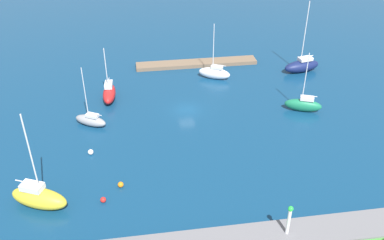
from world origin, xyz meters
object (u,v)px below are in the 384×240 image
at_px(sailboat_green_far_south, 303,105).
at_px(mooring_buoy_orange, 121,185).
at_px(sailboat_navy_east_end, 302,65).
at_px(sailboat_gray_mid_basin, 91,120).
at_px(mooring_buoy_red, 103,200).
at_px(pier_dock, 197,63).
at_px(harbor_beacon, 289,218).
at_px(sailboat_white_west_end, 214,73).
at_px(sailboat_yellow_lone_north, 39,197).
at_px(sailboat_red_outer_mooring, 109,93).
at_px(mooring_buoy_white, 91,152).

relative_size(sailboat_green_far_south, mooring_buoy_orange, 13.84).
relative_size(sailboat_navy_east_end, sailboat_gray_mid_basin, 1.42).
height_order(sailboat_gray_mid_basin, mooring_buoy_red, sailboat_gray_mid_basin).
bearing_deg(sailboat_navy_east_end, sailboat_gray_mid_basin, 7.61).
relative_size(pier_dock, sailboat_green_far_south, 2.38).
height_order(sailboat_navy_east_end, sailboat_gray_mid_basin, sailboat_navy_east_end).
bearing_deg(harbor_beacon, mooring_buoy_orange, -33.04).
height_order(sailboat_white_west_end, sailboat_navy_east_end, sailboat_navy_east_end).
relative_size(sailboat_white_west_end, sailboat_green_far_south, 1.04).
height_order(sailboat_gray_mid_basin, mooring_buoy_orange, sailboat_gray_mid_basin).
xyz_separation_m(sailboat_yellow_lone_north, mooring_buoy_orange, (-9.30, -2.01, -1.01)).
height_order(sailboat_red_outer_mooring, sailboat_yellow_lone_north, sailboat_yellow_lone_north).
height_order(pier_dock, sailboat_navy_east_end, sailboat_navy_east_end).
bearing_deg(mooring_buoy_orange, sailboat_navy_east_end, -140.37).
distance_m(harbor_beacon, mooring_buoy_white, 28.56).
xyz_separation_m(sailboat_white_west_end, mooring_buoy_orange, (17.37, 28.08, -0.80)).
height_order(sailboat_white_west_end, sailboat_red_outer_mooring, sailboat_white_west_end).
bearing_deg(sailboat_red_outer_mooring, harbor_beacon, 33.04).
bearing_deg(mooring_buoy_white, sailboat_red_outer_mooring, -98.57).
bearing_deg(mooring_buoy_red, sailboat_navy_east_end, -139.71).
height_order(pier_dock, sailboat_white_west_end, sailboat_white_west_end).
bearing_deg(sailboat_white_west_end, sailboat_yellow_lone_north, 75.52).
height_order(sailboat_white_west_end, mooring_buoy_red, sailboat_white_west_end).
bearing_deg(pier_dock, sailboat_gray_mid_basin, 45.03).
xyz_separation_m(mooring_buoy_white, mooring_buoy_red, (-1.99, 9.86, -0.04)).
height_order(mooring_buoy_white, mooring_buoy_red, mooring_buoy_white).
distance_m(sailboat_white_west_end, sailboat_red_outer_mooring, 19.80).
xyz_separation_m(sailboat_yellow_lone_north, mooring_buoy_red, (-7.24, 0.41, -1.03)).
bearing_deg(sailboat_white_west_end, harbor_beacon, 117.01).
bearing_deg(mooring_buoy_red, sailboat_yellow_lone_north, -3.21).
relative_size(pier_dock, sailboat_white_west_end, 2.28).
xyz_separation_m(sailboat_yellow_lone_north, mooring_buoy_white, (-5.25, -9.46, -0.99)).
distance_m(harbor_beacon, sailboat_yellow_lone_north, 28.25).
bearing_deg(mooring_buoy_orange, sailboat_yellow_lone_north, 12.21).
distance_m(sailboat_navy_east_end, sailboat_green_far_south, 15.11).
xyz_separation_m(harbor_beacon, mooring_buoy_white, (21.37, -18.71, -2.89)).
distance_m(sailboat_gray_mid_basin, mooring_buoy_white, 7.62).
bearing_deg(sailboat_green_far_south, sailboat_gray_mid_basin, 21.09).
height_order(sailboat_navy_east_end, sailboat_red_outer_mooring, sailboat_navy_east_end).
bearing_deg(sailboat_navy_east_end, sailboat_red_outer_mooring, -2.61).
relative_size(pier_dock, sailboat_gray_mid_basin, 2.49).
bearing_deg(sailboat_white_west_end, sailboat_gray_mid_basin, 58.00).
xyz_separation_m(pier_dock, harbor_beacon, (-2.26, 45.79, 2.91)).
xyz_separation_m(sailboat_navy_east_end, sailboat_red_outer_mooring, (36.19, 5.70, -0.04)).
xyz_separation_m(harbor_beacon, sailboat_navy_east_end, (-17.14, -39.81, -2.01)).
height_order(sailboat_white_west_end, sailboat_gray_mid_basin, sailboat_white_west_end).
relative_size(harbor_beacon, mooring_buoy_white, 4.90).
height_order(sailboat_navy_east_end, mooring_buoy_red, sailboat_navy_east_end).
bearing_deg(sailboat_yellow_lone_north, pier_dock, 80.12).
bearing_deg(mooring_buoy_orange, sailboat_white_west_end, -121.73).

